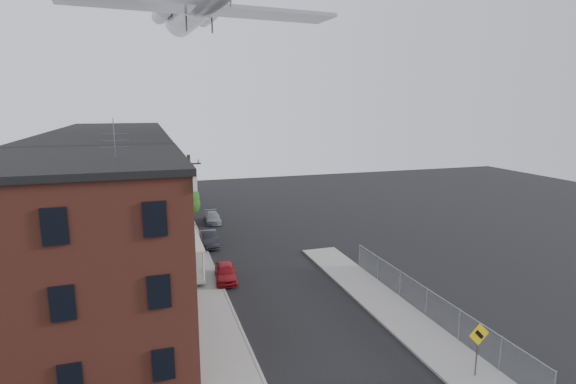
# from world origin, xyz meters

# --- Properties ---
(sidewalk_left) EXTENTS (3.00, 62.00, 0.12)m
(sidewalk_left) POSITION_xyz_m (-5.50, 24.00, 0.06)
(sidewalk_left) COLOR gray
(sidewalk_left) RESTS_ON ground
(sidewalk_right) EXTENTS (3.00, 26.00, 0.12)m
(sidewalk_right) POSITION_xyz_m (5.50, 6.00, 0.06)
(sidewalk_right) COLOR gray
(sidewalk_right) RESTS_ON ground
(curb_left) EXTENTS (0.15, 62.00, 0.14)m
(curb_left) POSITION_xyz_m (-4.05, 24.00, 0.07)
(curb_left) COLOR gray
(curb_left) RESTS_ON ground
(curb_right) EXTENTS (0.15, 26.00, 0.14)m
(curb_right) POSITION_xyz_m (4.05, 6.00, 0.07)
(curb_right) COLOR gray
(curb_right) RESTS_ON ground
(corner_building) EXTENTS (10.31, 12.30, 12.15)m
(corner_building) POSITION_xyz_m (-12.00, 7.00, 5.16)
(corner_building) COLOR #321710
(corner_building) RESTS_ON ground
(row_house_a) EXTENTS (11.98, 7.00, 10.30)m
(row_house_a) POSITION_xyz_m (-11.96, 16.50, 5.13)
(row_house_a) COLOR slate
(row_house_a) RESTS_ON ground
(row_house_b) EXTENTS (11.98, 7.00, 10.30)m
(row_house_b) POSITION_xyz_m (-11.96, 23.50, 5.13)
(row_house_b) COLOR gray
(row_house_b) RESTS_ON ground
(row_house_c) EXTENTS (11.98, 7.00, 10.30)m
(row_house_c) POSITION_xyz_m (-11.96, 30.50, 5.13)
(row_house_c) COLOR slate
(row_house_c) RESTS_ON ground
(row_house_d) EXTENTS (11.98, 7.00, 10.30)m
(row_house_d) POSITION_xyz_m (-11.96, 37.50, 5.13)
(row_house_d) COLOR gray
(row_house_d) RESTS_ON ground
(row_house_e) EXTENTS (11.98, 7.00, 10.30)m
(row_house_e) POSITION_xyz_m (-11.96, 44.50, 5.13)
(row_house_e) COLOR slate
(row_house_e) RESTS_ON ground
(chainlink_fence) EXTENTS (0.06, 18.06, 1.90)m
(chainlink_fence) POSITION_xyz_m (7.00, 5.00, 1.00)
(chainlink_fence) COLOR gray
(chainlink_fence) RESTS_ON ground
(warning_sign) EXTENTS (1.10, 0.11, 2.80)m
(warning_sign) POSITION_xyz_m (5.60, -1.03, 1.88)
(warning_sign) COLOR #515156
(warning_sign) RESTS_ON ground
(utility_pole) EXTENTS (1.80, 0.26, 9.00)m
(utility_pole) POSITION_xyz_m (-5.60, 18.00, 4.67)
(utility_pole) COLOR black
(utility_pole) RESTS_ON ground
(street_tree) EXTENTS (3.22, 3.20, 5.20)m
(street_tree) POSITION_xyz_m (-5.27, 27.92, 3.45)
(street_tree) COLOR black
(street_tree) RESTS_ON ground
(car_near) EXTENTS (1.90, 3.92, 1.29)m
(car_near) POSITION_xyz_m (-3.60, 14.48, 0.64)
(car_near) COLOR maroon
(car_near) RESTS_ON ground
(car_mid) EXTENTS (1.43, 4.03, 1.32)m
(car_mid) POSITION_xyz_m (-3.60, 23.19, 0.66)
(car_mid) COLOR black
(car_mid) RESTS_ON ground
(car_far) EXTENTS (1.72, 4.00, 1.15)m
(car_far) POSITION_xyz_m (-2.12, 31.33, 0.57)
(car_far) COLOR gray
(car_far) RESTS_ON ground
(airplane) EXTENTS (22.52, 25.71, 7.42)m
(airplane) POSITION_xyz_m (-3.61, 24.12, 21.32)
(airplane) COLOR silver
(airplane) RESTS_ON ground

